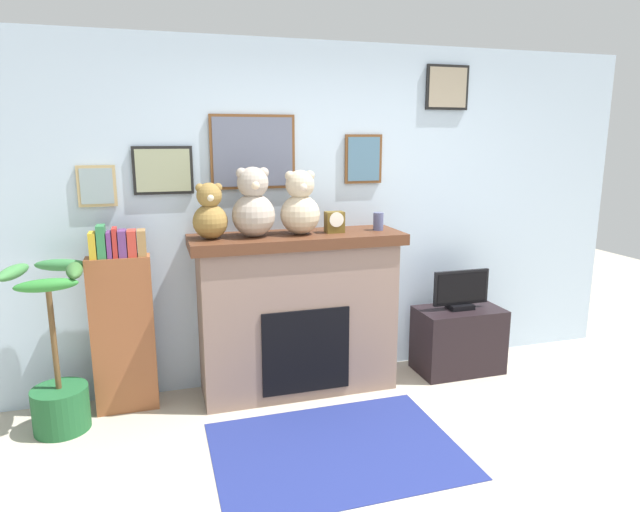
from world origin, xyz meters
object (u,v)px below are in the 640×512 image
Objects in this scene: fireplace at (298,312)px; teddy_bear_cream at (300,206)px; tv_stand at (458,340)px; candle_jar at (378,221)px; potted_plant at (58,377)px; teddy_bear_tan at (253,206)px; teddy_bear_brown at (210,214)px; bookshelf at (123,326)px; television at (461,291)px; mantel_clock at (335,222)px.

teddy_bear_cream reaches higher than fireplace.
candle_jar is (-0.72, 0.05, 1.01)m from tv_stand.
teddy_bear_tan reaches higher than potted_plant.
teddy_bear_brown is (1.03, 0.12, 1.02)m from potted_plant.
bookshelf is 2.88× the size of teddy_bear_cream.
teddy_bear_cream is (1.67, 0.12, 1.05)m from potted_plant.
bookshelf is 9.95× the size of candle_jar.
television is (2.59, -0.10, 0.06)m from bookshelf.
teddy_bear_brown is (-0.90, 0.00, 0.10)m from mantel_clock.
mantel_clock reaches higher than tv_stand.
fireplace is 9.99× the size of mantel_clock.
teddy_bear_cream is (1.26, -0.06, 0.80)m from bookshelf.
potted_plant is 3.02m from television.
television is 3.08× the size of mantel_clock.
television is at bearing -1.98° from teddy_bear_cream.
teddy_bear_tan reaches higher than teddy_bear_brown.
television is at bearing 1.32° from potted_plant.
tv_stand is 1.41× the size of teddy_bear_tan.
teddy_bear_tan reaches higher than candle_jar.
fireplace reaches higher than tv_stand.
teddy_bear_tan reaches higher than mantel_clock.
teddy_bear_cream is at bearing 178.08° from tv_stand.
television is 1.04× the size of teddy_bear_cream.
teddy_bear_cream is at bearing -179.94° from candle_jar.
teddy_bear_tan is at bearing 179.90° from mantel_clock.
candle_jar is 0.27× the size of teddy_bear_tan.
bookshelf reaches higher than fireplace.
mantel_clock reaches higher than potted_plant.
teddy_bear_cream is (-1.33, 0.05, 0.74)m from television.
teddy_bear_cream is at bearing -0.01° from teddy_bear_brown.
teddy_bear_tan is (-0.32, -0.02, 0.82)m from fireplace.
potted_plant is at bearing -176.06° from teddy_bear_cream.
bookshelf is at bearing 177.79° from tv_stand.
teddy_bear_brown reaches higher than television.
teddy_bear_tan is at bearing 4.93° from potted_plant.
candle_jar is at bearing 176.29° from television.
television is at bearing -90.00° from tv_stand.
potted_plant is at bearing -177.10° from candle_jar.
potted_plant is at bearing -175.39° from fireplace.
potted_plant is at bearing -175.07° from teddy_bear_tan.
teddy_bear_brown reaches higher than mantel_clock.
mantel_clock is at bearing -0.08° from teddy_bear_brown.
candle_jar is 0.63m from teddy_bear_cream.
teddy_bear_tan reaches higher than television.
television is at bearing -1.58° from teddy_bear_tan.
fireplace is 3.37× the size of teddy_bear_cream.
candle_jar is 0.86× the size of mantel_clock.
fireplace is 1.17× the size of bookshelf.
candle_jar is (-0.72, 0.05, 0.60)m from television.
fireplace is at bearing 4.61° from potted_plant.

